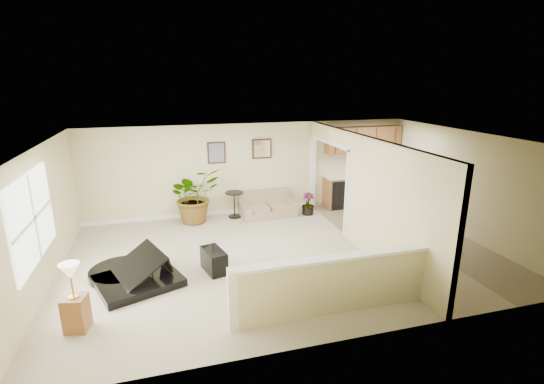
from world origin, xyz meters
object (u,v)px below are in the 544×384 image
object	(u,v)px
piano	(134,254)
palm_plant	(194,196)
small_plant	(308,205)
piano_bench	(214,261)
lamp_stand	(75,302)
loveseat	(267,204)
accent_table	(234,201)

from	to	relation	value
piano	palm_plant	xyz separation A→B (m)	(1.35, 2.95, 0.15)
small_plant	piano_bench	bearing A→B (deg)	-138.05
piano	lamp_stand	world-z (taller)	piano
loveseat	palm_plant	size ratio (longest dim) A/B	0.93
loveseat	lamp_stand	world-z (taller)	lamp_stand
piano_bench	small_plant	world-z (taller)	small_plant
loveseat	lamp_stand	distance (m)	5.91
accent_table	lamp_stand	xyz separation A→B (m)	(-3.20, -4.32, 0.01)
loveseat	piano	bearing A→B (deg)	-141.38
small_plant	accent_table	bearing A→B (deg)	171.03
piano	accent_table	bearing A→B (deg)	30.35
small_plant	lamp_stand	world-z (taller)	lamp_stand
piano	lamp_stand	bearing A→B (deg)	-141.74
piano_bench	accent_table	distance (m)	3.15
loveseat	palm_plant	bearing A→B (deg)	176.84
accent_table	loveseat	bearing A→B (deg)	-4.36
palm_plant	lamp_stand	bearing A→B (deg)	-116.61
accent_table	lamp_stand	distance (m)	5.38
loveseat	palm_plant	distance (m)	2.00
accent_table	piano	bearing A→B (deg)	-128.73
piano	accent_table	size ratio (longest dim) A/B	2.77
loveseat	accent_table	bearing A→B (deg)	172.69
piano	palm_plant	world-z (taller)	palm_plant
piano	lamp_stand	distance (m)	1.53
accent_table	palm_plant	bearing A→B (deg)	-176.69
loveseat	piano_bench	bearing A→B (deg)	-125.47
accent_table	lamp_stand	size ratio (longest dim) A/B	0.65
piano_bench	loveseat	size ratio (longest dim) A/B	0.44
piano	piano_bench	bearing A→B (deg)	-20.20
loveseat	accent_table	distance (m)	0.91
piano_bench	small_plant	bearing A→B (deg)	41.95
piano	loveseat	world-z (taller)	piano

